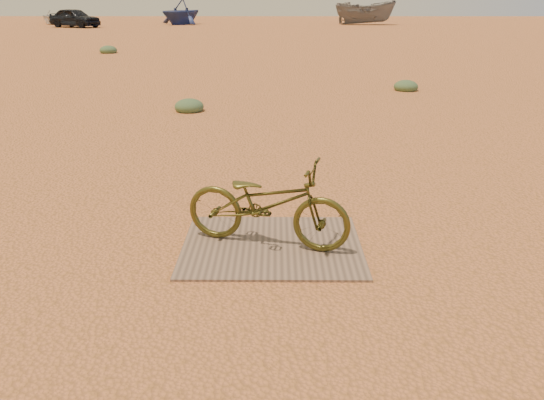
{
  "coord_description": "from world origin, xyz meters",
  "views": [
    {
      "loc": [
        0.24,
        -4.42,
        2.19
      ],
      "look_at": [
        0.21,
        0.03,
        0.47
      ],
      "focal_mm": 35.0,
      "sensor_mm": 36.0,
      "label": 1
    }
  ],
  "objects_px": {
    "plywood_board": "(272,246)",
    "bicycle": "(267,203)",
    "boat_mid_right": "(365,13)",
    "boat_near_left": "(58,17)",
    "car": "(75,18)",
    "boat_far_left": "(181,11)"
  },
  "relations": [
    {
      "from": "plywood_board",
      "to": "boat_mid_right",
      "type": "height_order",
      "value": "boat_mid_right"
    },
    {
      "from": "boat_mid_right",
      "to": "boat_near_left",
      "type": "bearing_deg",
      "value": 91.65
    },
    {
      "from": "plywood_board",
      "to": "bicycle",
      "type": "bearing_deg",
      "value": 154.13
    },
    {
      "from": "plywood_board",
      "to": "bicycle",
      "type": "xyz_separation_m",
      "value": [
        -0.04,
        0.02,
        0.42
      ]
    },
    {
      "from": "boat_mid_right",
      "to": "car",
      "type": "bearing_deg",
      "value": 105.72
    },
    {
      "from": "car",
      "to": "boat_far_left",
      "type": "bearing_deg",
      "value": -33.48
    },
    {
      "from": "bicycle",
      "to": "boat_near_left",
      "type": "xyz_separation_m",
      "value": [
        -18.18,
        42.38,
        0.1
      ]
    },
    {
      "from": "car",
      "to": "boat_far_left",
      "type": "xyz_separation_m",
      "value": [
        7.19,
        4.2,
        0.38
      ]
    },
    {
      "from": "plywood_board",
      "to": "car",
      "type": "bearing_deg",
      "value": 111.99
    },
    {
      "from": "boat_mid_right",
      "to": "boat_far_left",
      "type": "bearing_deg",
      "value": 94.77
    },
    {
      "from": "boat_far_left",
      "to": "plywood_board",
      "type": "bearing_deg",
      "value": -43.66
    },
    {
      "from": "boat_near_left",
      "to": "boat_mid_right",
      "type": "height_order",
      "value": "boat_mid_right"
    },
    {
      "from": "plywood_board",
      "to": "car",
      "type": "relative_size",
      "value": 0.42
    },
    {
      "from": "plywood_board",
      "to": "boat_near_left",
      "type": "distance_m",
      "value": 46.16
    },
    {
      "from": "car",
      "to": "boat_near_left",
      "type": "xyz_separation_m",
      "value": [
        -3.39,
        5.68,
        -0.15
      ]
    },
    {
      "from": "plywood_board",
      "to": "bicycle",
      "type": "height_order",
      "value": "bicycle"
    },
    {
      "from": "car",
      "to": "boat_mid_right",
      "type": "xyz_separation_m",
      "value": [
        22.07,
        4.08,
        0.25
      ]
    },
    {
      "from": "plywood_board",
      "to": "boat_near_left",
      "type": "xyz_separation_m",
      "value": [
        -18.23,
        42.41,
        0.52
      ]
    },
    {
      "from": "boat_near_left",
      "to": "boat_far_left",
      "type": "xyz_separation_m",
      "value": [
        10.58,
        -1.48,
        0.53
      ]
    },
    {
      "from": "boat_mid_right",
      "to": "bicycle",
      "type": "bearing_deg",
      "value": 175.13
    },
    {
      "from": "plywood_board",
      "to": "boat_far_left",
      "type": "distance_m",
      "value": 41.65
    },
    {
      "from": "boat_near_left",
      "to": "boat_mid_right",
      "type": "relative_size",
      "value": 1.07
    }
  ]
}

